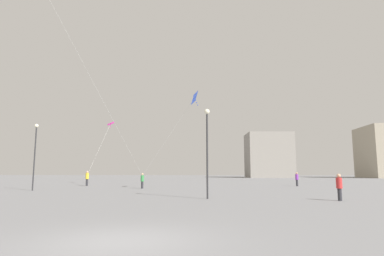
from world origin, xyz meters
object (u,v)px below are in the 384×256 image
(person_in_purple, at_px, (297,178))
(lamppost_west, at_px, (35,147))
(kite_magenta_delta, at_px, (110,124))
(lamppost_east, at_px, (207,139))
(building_left_hall, at_px, (269,155))
(kite_cobalt_delta, at_px, (194,99))
(person_in_red, at_px, (339,186))
(person_in_yellow, at_px, (87,178))
(person_in_green, at_px, (142,180))

(person_in_purple, xyz_separation_m, lamppost_west, (-26.36, -11.18, 3.12))
(person_in_purple, distance_m, kite_magenta_delta, 25.99)
(person_in_purple, relative_size, lamppost_east, 0.28)
(person_in_purple, height_order, building_left_hall, building_left_hall)
(building_left_hall, xyz_separation_m, lamppost_east, (-15.27, -75.35, -2.63))
(person_in_purple, height_order, kite_magenta_delta, kite_magenta_delta)
(person_in_purple, relative_size, kite_magenta_delta, 0.22)
(person_in_purple, height_order, kite_cobalt_delta, kite_cobalt_delta)
(kite_magenta_delta, bearing_deg, person_in_red, -46.47)
(kite_cobalt_delta, distance_m, lamppost_east, 10.64)
(kite_cobalt_delta, bearing_deg, person_in_red, -46.38)
(kite_magenta_delta, relative_size, building_left_hall, 0.56)
(person_in_purple, xyz_separation_m, person_in_yellow, (-25.38, -1.28, 0.09))
(person_in_yellow, distance_m, kite_cobalt_delta, 17.81)
(person_in_purple, xyz_separation_m, lamppost_east, (-10.01, -18.93, 2.91))
(person_in_red, xyz_separation_m, lamppost_east, (-7.91, 0.68, 2.94))
(building_left_hall, bearing_deg, lamppost_east, -101.45)
(lamppost_east, distance_m, lamppost_west, 18.09)
(kite_cobalt_delta, bearing_deg, kite_magenta_delta, 133.47)
(person_in_purple, bearing_deg, lamppost_west, -34.74)
(person_in_purple, distance_m, kite_cobalt_delta, 16.98)
(person_in_green, bearing_deg, building_left_hall, -132.17)
(person_in_purple, xyz_separation_m, kite_cobalt_delta, (-11.64, -9.61, 7.77))
(person_in_purple, relative_size, person_in_red, 1.04)
(building_left_hall, bearing_deg, person_in_red, -95.53)
(person_in_red, relative_size, person_in_yellow, 0.88)
(person_in_red, height_order, kite_cobalt_delta, kite_cobalt_delta)
(kite_magenta_delta, height_order, building_left_hall, building_left_hall)
(person_in_green, xyz_separation_m, kite_magenta_delta, (-7.37, 10.75, 7.52))
(building_left_hall, bearing_deg, person_in_green, -109.57)
(person_in_purple, relative_size, kite_cobalt_delta, 0.21)
(person_in_yellow, distance_m, lamppost_east, 23.58)
(person_in_red, bearing_deg, building_left_hall, -86.79)
(person_in_red, distance_m, person_in_yellow, 29.63)
(person_in_red, xyz_separation_m, kite_cobalt_delta, (-9.54, 10.01, 7.80))
(kite_cobalt_delta, xyz_separation_m, lamppost_east, (1.63, -9.33, -4.85))
(lamppost_west, bearing_deg, lamppost_east, -25.36)
(kite_magenta_delta, xyz_separation_m, lamppost_east, (14.55, -22.95, -4.55))
(lamppost_east, xyz_separation_m, lamppost_west, (-16.35, 7.75, 0.20))
(person_in_yellow, relative_size, kite_magenta_delta, 0.24)
(kite_cobalt_delta, bearing_deg, person_in_green, 152.59)
(kite_cobalt_delta, distance_m, lamppost_west, 15.52)
(person_in_green, bearing_deg, kite_magenta_delta, -78.17)
(lamppost_west, bearing_deg, person_in_yellow, 84.36)
(person_in_green, bearing_deg, kite_cobalt_delta, 129.99)
(person_in_yellow, bearing_deg, kite_magenta_delta, -78.54)
(person_in_red, height_order, lamppost_west, lamppost_west)
(person_in_yellow, bearing_deg, person_in_red, 162.03)
(building_left_hall, height_order, lamppost_east, building_left_hall)
(person_in_purple, xyz_separation_m, building_left_hall, (5.26, 56.42, 5.54))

